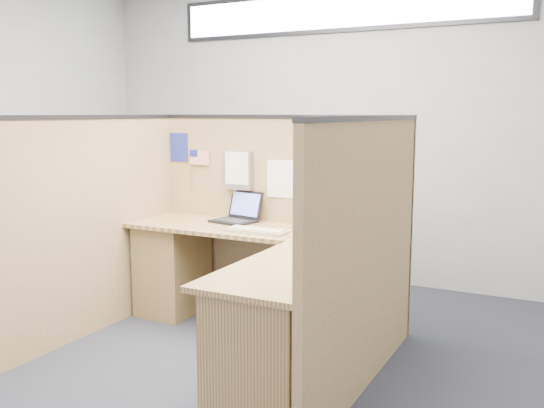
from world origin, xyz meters
The scene contains 14 objects.
floor centered at (0.00, 0.00, 0.00)m, with size 5.00×5.00×0.00m, color #1F212C.
wall_back centered at (0.00, 2.25, 1.40)m, with size 5.00×5.00×0.00m, color #949698.
clerestory_window centered at (0.00, 2.23, 2.45)m, with size 3.30×0.04×0.38m.
cubicle_partitions centered at (0.00, 0.43, 0.77)m, with size 2.06×1.83×1.53m.
l_desk centered at (0.18, 0.29, 0.39)m, with size 1.95×1.75×0.73m.
laptop centered at (-0.27, 0.85, 0.79)m, with size 0.35×0.36×0.22m.
keyboard centered at (0.08, 0.52, 0.74)m, with size 0.44×0.15×0.03m.
mouse centered at (0.61, 0.54, 0.75)m, with size 0.11×0.07×0.05m, color #BBBBC0.
hand_forearm centered at (0.62, 0.40, 0.77)m, with size 0.11×0.39×0.08m.
blue_poster centered at (-0.88, 0.97, 1.27)m, with size 0.17×0.00×0.23m, color navy.
american_flag centered at (-0.69, 0.96, 1.18)m, with size 0.18×0.01×0.32m.
file_holder centered at (-0.31, 0.94, 1.11)m, with size 0.23×0.05×0.30m.
paper_left centered at (0.04, 0.97, 1.06)m, with size 0.22×0.00×0.28m, color white.
paper_right centered at (0.30, 0.97, 1.05)m, with size 0.22×0.00×0.28m, color white.
Camera 1 is at (2.03, -3.04, 1.54)m, focal length 40.00 mm.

